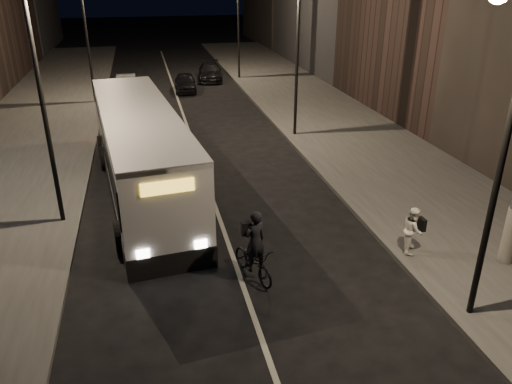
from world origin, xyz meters
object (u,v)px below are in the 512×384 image
streetlight_right_far (235,11)px  streetlight_left_near (46,75)px  cyclist_on_bicycle (254,256)px  pedestrian_woman (413,230)px  car_far (210,72)px  car_mid (127,82)px  streetlight_right_mid (293,36)px  streetlight_right_near (500,123)px  car_near (185,82)px  streetlight_left_far (89,22)px  city_bus (141,149)px

streetlight_right_far → streetlight_left_near: bearing=-114.0°
streetlight_left_near → cyclist_on_bicycle: bearing=-40.8°
pedestrian_woman → car_far: 29.13m
streetlight_right_far → streetlight_left_near: 26.26m
car_mid → pedestrian_woman: bearing=108.8°
streetlight_right_mid → streetlight_left_near: size_ratio=1.00×
streetlight_right_near → pedestrian_woman: size_ratio=5.26×
car_near → car_far: bearing=60.6°
car_far → streetlight_left_far: bearing=-138.0°
streetlight_right_mid → cyclist_on_bicycle: streetlight_right_mid is taller
car_mid → car_far: (6.72, 2.57, 0.01)m
streetlight_right_near → city_bus: bearing=128.1°
streetlight_right_mid → car_mid: 16.93m
car_far → streetlight_right_mid: bearing=-76.6°
streetlight_left_far → car_far: bearing=36.0°
streetlight_right_near → streetlight_right_far: 32.00m
city_bus → car_mid: city_bus is taller
streetlight_right_mid → streetlight_right_far: size_ratio=1.00×
streetlight_right_far → city_bus: streetlight_right_far is taller
streetlight_right_near → streetlight_left_far: size_ratio=1.00×
car_mid → streetlight_left_far: bearing=63.3°
car_near → streetlight_right_far: bearing=41.3°
city_bus → streetlight_left_far: bearing=93.2°
car_near → car_mid: bearing=168.9°
streetlight_left_far → streetlight_left_near: bearing=-90.0°
city_bus → car_near: city_bus is taller
streetlight_left_near → car_mid: (1.82, 21.65, -4.70)m
streetlight_right_mid → city_bus: streetlight_right_mid is taller
streetlight_right_far → streetlight_left_near: (-10.66, -24.00, 0.00)m
streetlight_right_far → car_far: 5.16m
streetlight_right_far → pedestrian_woman: (0.27, -28.81, -4.43)m
streetlight_left_near → streetlight_left_far: 18.00m
cyclist_on_bicycle → streetlight_right_near: bearing=-51.7°
streetlight_left_near → streetlight_right_far: bearing=66.0°
streetlight_right_near → car_far: streetlight_right_near is taller
streetlight_right_near → streetlight_left_far: same height
city_bus → pedestrian_woman: 10.84m
pedestrian_woman → car_mid: size_ratio=0.39×
streetlight_left_far → car_near: (6.13, 2.51, -4.71)m
streetlight_left_near → cyclist_on_bicycle: size_ratio=3.55×
cyclist_on_bicycle → car_near: cyclist_on_bicycle is taller
cyclist_on_bicycle → pedestrian_woman: (5.20, 0.14, 0.17)m
car_far → car_near: bearing=-117.1°
streetlight_right_near → streetlight_left_near: 13.33m
city_bus → car_mid: (-0.87, 19.48, -1.25)m
streetlight_right_mid → city_bus: (-7.98, -5.84, -3.46)m
pedestrian_woman → car_mid: (-9.11, 26.46, -0.28)m
pedestrian_woman → streetlight_right_mid: bearing=25.5°
cyclist_on_bicycle → car_mid: size_ratio=0.57×
city_bus → car_far: (5.85, 22.05, -1.24)m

